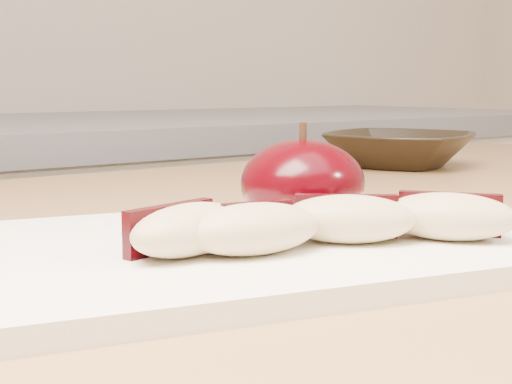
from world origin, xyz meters
TOP-DOWN VIEW (x-y plane):
  - cutting_board at (0.04, 0.41)m, footprint 0.33×0.27m
  - apple_half at (0.11, 0.45)m, footprint 0.10×0.10m
  - apple_wedge_a at (-0.01, 0.39)m, footprint 0.08×0.05m
  - apple_wedge_b at (0.01, 0.38)m, footprint 0.08×0.05m
  - apple_wedge_c at (0.07, 0.37)m, footprint 0.08×0.07m
  - apple_wedge_d at (0.12, 0.34)m, footprint 0.07×0.08m
  - bowl at (0.44, 0.66)m, footprint 0.22×0.22m

SIDE VIEW (x-z plane):
  - cutting_board at x=0.04m, z-range 0.90..0.91m
  - bowl at x=0.44m, z-range 0.90..0.94m
  - apple_wedge_a at x=-0.01m, z-range 0.91..0.94m
  - apple_wedge_b at x=0.01m, z-range 0.91..0.94m
  - apple_wedge_c at x=0.07m, z-range 0.91..0.94m
  - apple_wedge_d at x=0.12m, z-range 0.91..0.94m
  - apple_half at x=0.11m, z-range 0.90..0.96m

